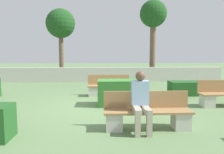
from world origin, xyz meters
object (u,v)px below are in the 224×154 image
Objects in this scene: bench_right_side at (109,88)px; tree_leftmost at (61,25)px; tree_center_left at (153,17)px; bench_front at (147,115)px; person_seated_man at (141,99)px.

bench_right_side is 7.16m from tree_leftmost.
bench_front is at bearing -103.43° from tree_center_left.
bench_right_side is 0.37× the size of tree_leftmost.
tree_center_left is at bearing 76.57° from bench_front.
bench_right_side is (-0.77, 3.86, -0.01)m from bench_front.
bench_right_side is 0.33× the size of tree_center_left.
bench_right_side is at bearing 98.47° from person_seated_man.
bench_right_side is at bearing -119.30° from tree_center_left.
tree_center_left reaches higher than person_seated_man.
bench_front and bench_right_side have the same top height.
person_seated_man is at bearing -80.19° from bench_right_side.
tree_leftmost is at bearing 175.71° from tree_center_left.
bench_front is at bearing -68.91° from tree_leftmost.
tree_center_left is at bearing 62.04° from bench_right_side.
person_seated_man is at bearing -70.11° from tree_leftmost.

